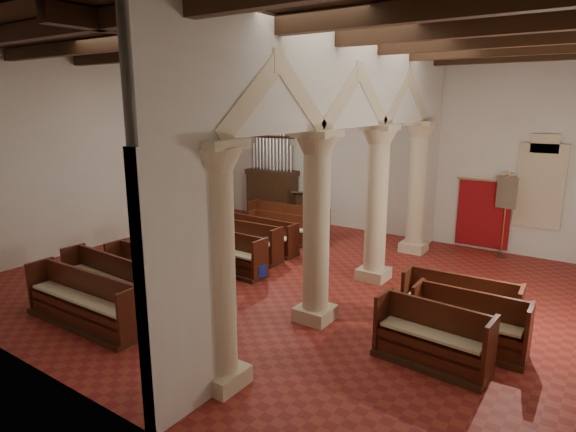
# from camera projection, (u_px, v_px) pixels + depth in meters

# --- Properties ---
(floor) EXTENTS (14.00, 14.00, 0.00)m
(floor) POSITION_uv_depth(u_px,v_px,m) (286.00, 282.00, 12.66)
(floor) COLOR maroon
(floor) RESTS_ON ground
(ceiling) EXTENTS (14.00, 14.00, 0.00)m
(ceiling) POSITION_uv_depth(u_px,v_px,m) (286.00, 41.00, 11.28)
(ceiling) COLOR #342111
(ceiling) RESTS_ON wall_back
(wall_back) EXTENTS (14.00, 0.02, 6.00)m
(wall_back) POSITION_uv_depth(u_px,v_px,m) (384.00, 150.00, 16.79)
(wall_back) COLOR silver
(wall_back) RESTS_ON floor
(wall_front) EXTENTS (14.00, 0.02, 6.00)m
(wall_front) POSITION_uv_depth(u_px,v_px,m) (57.00, 213.00, 7.16)
(wall_front) COLOR silver
(wall_front) RESTS_ON floor
(wall_left) EXTENTS (0.02, 12.00, 6.00)m
(wall_left) POSITION_uv_depth(u_px,v_px,m) (112.00, 152.00, 15.83)
(wall_left) COLOR silver
(wall_left) RESTS_ON floor
(ceiling_beams) EXTENTS (13.80, 11.80, 0.30)m
(ceiling_beams) POSITION_uv_depth(u_px,v_px,m) (286.00, 50.00, 11.32)
(ceiling_beams) COLOR #351D11
(ceiling_beams) RESTS_ON wall_back
(arcade) EXTENTS (0.90, 11.90, 6.00)m
(arcade) POSITION_uv_depth(u_px,v_px,m) (352.00, 150.00, 10.85)
(arcade) COLOR #C2B090
(arcade) RESTS_ON floor
(window_back) EXTENTS (1.00, 0.03, 2.20)m
(window_back) POSITION_uv_depth(u_px,v_px,m) (540.00, 186.00, 14.20)
(window_back) COLOR #2D674C
(window_back) RESTS_ON wall_back
(pipe_organ) EXTENTS (2.10, 0.85, 4.40)m
(pipe_organ) POSITION_uv_depth(u_px,v_px,m) (272.00, 185.00, 19.24)
(pipe_organ) COLOR #351D11
(pipe_organ) RESTS_ON floor
(lectern) EXTENTS (0.65, 0.69, 1.31)m
(lectern) POSITION_uv_depth(u_px,v_px,m) (299.00, 210.00, 18.70)
(lectern) COLOR #362111
(lectern) RESTS_ON floor
(dossal_curtain) EXTENTS (1.80, 0.07, 2.17)m
(dossal_curtain) POSITION_uv_depth(u_px,v_px,m) (483.00, 214.00, 15.21)
(dossal_curtain) COLOR maroon
(dossal_curtain) RESTS_ON floor
(processional_banner) EXTENTS (0.60, 0.76, 2.64)m
(processional_banner) POSITION_uv_depth(u_px,v_px,m) (503.00, 230.00, 14.56)
(processional_banner) COLOR #351D11
(processional_banner) RESTS_ON floor
(hymnal_box_a) EXTENTS (0.31, 0.27, 0.28)m
(hymnal_box_a) POSITION_uv_depth(u_px,v_px,m) (92.00, 318.00, 9.96)
(hymnal_box_a) COLOR navy
(hymnal_box_a) RESTS_ON floor
(hymnal_box_b) EXTENTS (0.40, 0.36, 0.33)m
(hymnal_box_b) POSITION_uv_depth(u_px,v_px,m) (224.00, 290.00, 11.41)
(hymnal_box_b) COLOR navy
(hymnal_box_b) RESTS_ON floor
(hymnal_box_c) EXTENTS (0.37, 0.33, 0.32)m
(hymnal_box_c) POSITION_uv_depth(u_px,v_px,m) (259.00, 270.00, 12.79)
(hymnal_box_c) COLOR #151E94
(hymnal_box_c) RESTS_ON floor
(tube_heater_a) EXTENTS (1.12, 0.23, 0.11)m
(tube_heater_a) POSITION_uv_depth(u_px,v_px,m) (117.00, 310.00, 10.56)
(tube_heater_a) COLOR white
(tube_heater_a) RESTS_ON floor
(tube_heater_b) EXTENTS (0.98, 0.52, 0.10)m
(tube_heater_b) POSITION_uv_depth(u_px,v_px,m) (63.00, 302.00, 10.97)
(tube_heater_b) COLOR silver
(tube_heater_b) RESTS_ON floor
(nave_pew_0) EXTENTS (3.19, 0.82, 1.14)m
(nave_pew_0) POSITION_uv_depth(u_px,v_px,m) (84.00, 308.00, 10.15)
(nave_pew_0) COLOR #351D11
(nave_pew_0) RESTS_ON floor
(nave_pew_1) EXTENTS (3.12, 0.90, 1.13)m
(nave_pew_1) POSITION_uv_depth(u_px,v_px,m) (110.00, 288.00, 11.24)
(nave_pew_1) COLOR #351D11
(nave_pew_1) RESTS_ON floor
(nave_pew_2) EXTENTS (3.06, 0.81, 1.11)m
(nave_pew_2) POSITION_uv_depth(u_px,v_px,m) (154.00, 280.00, 11.75)
(nave_pew_2) COLOR #351D11
(nave_pew_2) RESTS_ON floor
(nave_pew_3) EXTENTS (2.83, 0.68, 0.98)m
(nave_pew_3) POSITION_uv_depth(u_px,v_px,m) (188.00, 265.00, 12.97)
(nave_pew_3) COLOR #351D11
(nave_pew_3) RESTS_ON floor
(nave_pew_4) EXTENTS (3.06, 0.80, 1.11)m
(nave_pew_4) POSITION_uv_depth(u_px,v_px,m) (219.00, 257.00, 13.54)
(nave_pew_4) COLOR #351D11
(nave_pew_4) RESTS_ON floor
(nave_pew_5) EXTENTS (3.42, 0.84, 1.10)m
(nave_pew_5) POSITION_uv_depth(u_px,v_px,m) (232.00, 244.00, 14.75)
(nave_pew_5) COLOR #351D11
(nave_pew_5) RESTS_ON floor
(nave_pew_6) EXTENTS (2.78, 0.76, 1.03)m
(nave_pew_6) POSITION_uv_depth(u_px,v_px,m) (259.00, 240.00, 15.33)
(nave_pew_6) COLOR #351D11
(nave_pew_6) RESTS_ON floor
(nave_pew_7) EXTENTS (2.51, 0.75, 0.95)m
(nave_pew_7) POSITION_uv_depth(u_px,v_px,m) (282.00, 233.00, 16.23)
(nave_pew_7) COLOR #351D11
(nave_pew_7) RESTS_ON floor
(nave_pew_8) EXTENTS (3.12, 0.82, 1.08)m
(nave_pew_8) POSITION_uv_depth(u_px,v_px,m) (287.00, 225.00, 17.08)
(nave_pew_8) COLOR #351D11
(nave_pew_8) RESTS_ON floor
(aisle_pew_0) EXTENTS (2.07, 0.89, 1.14)m
(aisle_pew_0) POSITION_uv_depth(u_px,v_px,m) (431.00, 345.00, 8.58)
(aisle_pew_0) COLOR #351D11
(aisle_pew_0) RESTS_ON floor
(aisle_pew_1) EXTENTS (2.11, 0.77, 1.12)m
(aisle_pew_1) POSITION_uv_depth(u_px,v_px,m) (468.00, 330.00, 9.14)
(aisle_pew_1) COLOR #351D11
(aisle_pew_1) RESTS_ON floor
(aisle_pew_2) EXTENTS (2.33, 0.87, 1.15)m
(aisle_pew_2) POSITION_uv_depth(u_px,v_px,m) (459.00, 313.00, 9.87)
(aisle_pew_2) COLOR #351D11
(aisle_pew_2) RESTS_ON floor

